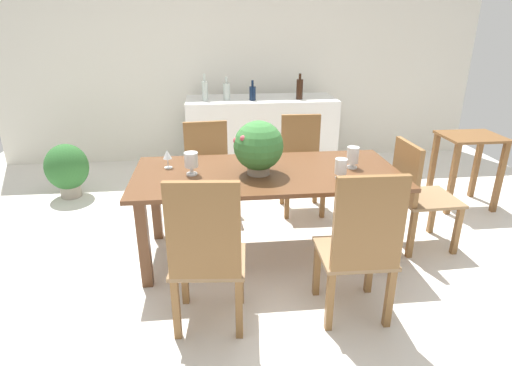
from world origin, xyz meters
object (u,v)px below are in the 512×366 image
Objects in this scene: dining_table at (267,182)px; wine_bottle_dark at (300,89)px; chair_near_right at (361,244)px; crystal_vase_right at (191,161)px; flower_centerpiece at (258,147)px; chair_near_left at (206,252)px; side_table at (468,155)px; potted_plant_floor at (67,168)px; chair_far_left at (207,163)px; wine_bottle_tall at (205,90)px; kitchen_counter at (261,135)px; wine_bottle_green at (227,91)px; chair_foot_end at (416,190)px; chair_far_right at (301,159)px; wine_glass at (167,155)px; crystal_vase_left at (353,156)px; crystal_vase_center_near at (341,167)px; wine_bottle_amber at (253,93)px.

wine_bottle_dark reaches higher than dining_table.
chair_near_right is 5.89× the size of crystal_vase_right.
wine_bottle_dark is at bearing 70.16° from flower_centerpiece.
chair_near_left reaches higher than dining_table.
crystal_vase_right is at bearing 176.08° from flower_centerpiece.
crystal_vase_right is 2.87m from side_table.
flower_centerpiece is 2.50m from potted_plant_floor.
chair_near_left is 2.79m from potted_plant_floor.
chair_far_left is at bearing -18.98° from potted_plant_floor.
side_table is at bearing -38.64° from wine_bottle_dark.
kitchen_counter is at bearing 8.97° from wine_bottle_tall.
dining_table is 2.06m from wine_bottle_green.
chair_foot_end is at bearing 0.21° from crystal_vase_right.
chair_near_right is 1.13× the size of chair_foot_end.
chair_far_right is 6.43× the size of wine_glass.
chair_near_left is at bearing -148.06° from side_table.
kitchen_counter is (0.98, 1.91, -0.37)m from wine_glass.
crystal_vase_center_near is at bearing -126.17° from crystal_vase_left.
potted_plant_floor is at bearing -163.24° from kitchen_counter.
chair_far_left is 2.99× the size of wine_bottle_dark.
flower_centerpiece is 0.55× the size of side_table.
dining_table is 3.48× the size of potted_plant_floor.
crystal_vase_right is 1.19× the size of wine_glass.
chair_near_right is 1.10× the size of chair_far_right.
chair_near_left is (-0.48, -0.90, -0.07)m from dining_table.
chair_near_right reaches higher than chair_far_left.
chair_far_right is 2.54m from potted_plant_floor.
chair_near_right is 1.41m from crystal_vase_right.
crystal_vase_center_near is at bearing -85.26° from chair_far_right.
kitchen_counter is at bearing 165.69° from wine_bottle_dark.
potted_plant_floor is (-2.70, 1.41, -0.50)m from crystal_vase_left.
wine_bottle_dark is (0.46, -0.12, 0.59)m from kitchen_counter.
dining_table is at bearing -35.28° from potted_plant_floor.
chair_foot_end is 2.97× the size of wine_bottle_tall.
wine_bottle_tall is (-0.96, 1.08, 0.53)m from chair_far_right.
chair_near_right is 3.00m from kitchen_counter.
crystal_vase_center_near is at bearing -93.78° from chair_near_right.
chair_near_left reaches higher than kitchen_counter.
wine_bottle_dark reaches higher than kitchen_counter.
chair_near_right is 2.91m from wine_bottle_amber.
chair_foot_end is at bearing -48.56° from wine_bottle_tall.
crystal_vase_right is at bearing -122.05° from wine_bottle_dark.
wine_bottle_amber is at bearing 101.71° from crystal_vase_center_near.
chair_foot_end is at bearing -62.97° from kitchen_counter.
kitchen_counter is (0.20, 2.08, -0.17)m from dining_table.
kitchen_counter is at bearing 98.18° from crystal_vase_center_near.
wine_bottle_dark is 2.01m from side_table.
chair_near_right is 3.07m from wine_bottle_tall.
wine_bottle_green is at bearing 18.53° from potted_plant_floor.
crystal_vase_center_near is at bearing -93.30° from wine_bottle_dark.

